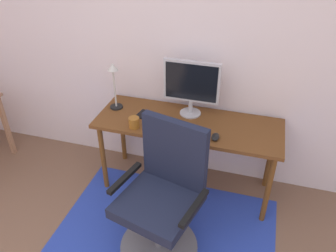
{
  "coord_description": "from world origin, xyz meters",
  "views": [
    {
      "loc": [
        0.73,
        -0.42,
        2.18
      ],
      "look_at": [
        0.13,
        1.6,
        0.8
      ],
      "focal_mm": 35.83,
      "sensor_mm": 36.0,
      "label": 1
    }
  ],
  "objects": [
    {
      "name": "coffee_cup",
      "position": [
        -0.17,
        1.66,
        0.75
      ],
      "size": [
        0.09,
        0.09,
        0.09
      ],
      "primitive_type": "cylinder",
      "color": "#91571C",
      "rests_on": "desk"
    },
    {
      "name": "desk_lamp",
      "position": [
        -0.43,
        1.91,
        0.97
      ],
      "size": [
        0.11,
        0.11,
        0.42
      ],
      "color": "black",
      "rests_on": "desk"
    },
    {
      "name": "desk",
      "position": [
        0.23,
        1.85,
        0.63
      ],
      "size": [
        1.53,
        0.56,
        0.7
      ],
      "color": "brown",
      "rests_on": "ground"
    },
    {
      "name": "office_chair",
      "position": [
        0.22,
        1.17,
        0.42
      ],
      "size": [
        0.66,
        0.61,
        1.03
      ],
      "rotation": [
        0.0,
        0.0,
        -0.25
      ],
      "color": "slate",
      "rests_on": "ground"
    },
    {
      "name": "keyboard",
      "position": [
        0.2,
        1.71,
        0.71
      ],
      "size": [
        0.43,
        0.13,
        0.02
      ],
      "primitive_type": "cube",
      "color": "white",
      "rests_on": "desk"
    },
    {
      "name": "area_rug",
      "position": [
        0.2,
        1.22,
        0.0
      ],
      "size": [
        1.7,
        1.32,
        0.01
      ],
      "primitive_type": "cube",
      "color": "#2841A9",
      "rests_on": "ground"
    },
    {
      "name": "wall_back",
      "position": [
        0.0,
        2.2,
        1.3
      ],
      "size": [
        6.0,
        0.1,
        2.6
      ],
      "primitive_type": "cube",
      "color": "silver",
      "rests_on": "ground"
    },
    {
      "name": "monitor",
      "position": [
        0.22,
        1.99,
        0.98
      ],
      "size": [
        0.46,
        0.18,
        0.48
      ],
      "color": "#B2B2B7",
      "rests_on": "desk"
    },
    {
      "name": "computer_mouse",
      "position": [
        0.48,
        1.68,
        0.72
      ],
      "size": [
        0.06,
        0.1,
        0.03
      ],
      "primitive_type": "ellipsoid",
      "color": "black",
      "rests_on": "desk"
    },
    {
      "name": "cell_phone",
      "position": [
        -0.18,
        1.86,
        0.71
      ],
      "size": [
        0.09,
        0.15,
        0.01
      ],
      "primitive_type": "cube",
      "rotation": [
        0.0,
        0.0,
        -0.17
      ],
      "color": "black",
      "rests_on": "desk"
    }
  ]
}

